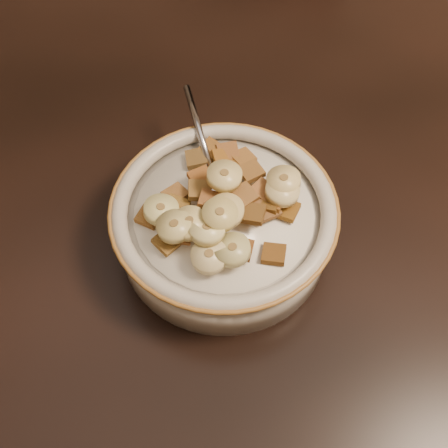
# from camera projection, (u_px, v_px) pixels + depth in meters

# --- Properties ---
(floor) EXTENTS (4.00, 4.50, 0.10)m
(floor) POSITION_uv_depth(u_px,v_px,m) (278.00, 441.00, 1.21)
(floor) COLOR #422816
(floor) RESTS_ON ground
(table) EXTENTS (1.41, 0.92, 0.04)m
(table) POSITION_uv_depth(u_px,v_px,m) (341.00, 263.00, 0.56)
(table) COLOR black
(table) RESTS_ON floor
(chair) EXTENTS (0.53, 0.53, 0.91)m
(chair) POSITION_uv_depth(u_px,v_px,m) (233.00, 104.00, 1.07)
(chair) COLOR black
(chair) RESTS_ON floor
(cereal_bowl) EXTENTS (0.20, 0.20, 0.05)m
(cereal_bowl) POSITION_uv_depth(u_px,v_px,m) (224.00, 227.00, 0.53)
(cereal_bowl) COLOR beige
(cereal_bowl) RESTS_ON table
(milk) EXTENTS (0.17, 0.17, 0.00)m
(milk) POSITION_uv_depth(u_px,v_px,m) (224.00, 213.00, 0.51)
(milk) COLOR white
(milk) RESTS_ON cereal_bowl
(spoon) EXTENTS (0.05, 0.06, 0.01)m
(spoon) POSITION_uv_depth(u_px,v_px,m) (215.00, 183.00, 0.53)
(spoon) COLOR #A6A7B0
(spoon) RESTS_ON cereal_bowl
(cereal_square_0) EXTENTS (0.03, 0.03, 0.01)m
(cereal_square_0) POSITION_uv_depth(u_px,v_px,m) (263.00, 191.00, 0.51)
(cereal_square_0) COLOR brown
(cereal_square_0) RESTS_ON milk
(cereal_square_1) EXTENTS (0.03, 0.03, 0.01)m
(cereal_square_1) POSITION_uv_depth(u_px,v_px,m) (287.00, 210.00, 0.51)
(cereal_square_1) COLOR brown
(cereal_square_1) RESTS_ON milk
(cereal_square_2) EXTENTS (0.02, 0.02, 0.01)m
(cereal_square_2) POSITION_uv_depth(u_px,v_px,m) (210.00, 201.00, 0.49)
(cereal_square_2) COLOR #995928
(cereal_square_2) RESTS_ON milk
(cereal_square_3) EXTENTS (0.03, 0.03, 0.01)m
(cereal_square_3) POSITION_uv_depth(u_px,v_px,m) (167.00, 241.00, 0.49)
(cereal_square_3) COLOR olive
(cereal_square_3) RESTS_ON milk
(cereal_square_4) EXTENTS (0.03, 0.03, 0.01)m
(cereal_square_4) POSITION_uv_depth(u_px,v_px,m) (272.00, 202.00, 0.50)
(cereal_square_4) COLOR #965B20
(cereal_square_4) RESTS_ON milk
(cereal_square_5) EXTENTS (0.03, 0.03, 0.01)m
(cereal_square_5) POSITION_uv_depth(u_px,v_px,m) (244.00, 196.00, 0.50)
(cereal_square_5) COLOR brown
(cereal_square_5) RESTS_ON milk
(cereal_square_6) EXTENTS (0.02, 0.02, 0.01)m
(cereal_square_6) POSITION_uv_depth(u_px,v_px,m) (180.00, 233.00, 0.49)
(cereal_square_6) COLOR brown
(cereal_square_6) RESTS_ON milk
(cereal_square_7) EXTENTS (0.02, 0.02, 0.01)m
(cereal_square_7) POSITION_uv_depth(u_px,v_px,m) (199.00, 223.00, 0.48)
(cereal_square_7) COLOR brown
(cereal_square_7) RESTS_ON milk
(cereal_square_8) EXTENTS (0.02, 0.02, 0.01)m
(cereal_square_8) POSITION_uv_depth(u_px,v_px,m) (196.00, 158.00, 0.54)
(cereal_square_8) COLOR brown
(cereal_square_8) RESTS_ON milk
(cereal_square_9) EXTENTS (0.03, 0.03, 0.01)m
(cereal_square_9) POSITION_uv_depth(u_px,v_px,m) (177.00, 207.00, 0.50)
(cereal_square_9) COLOR olive
(cereal_square_9) RESTS_ON milk
(cereal_square_10) EXTENTS (0.03, 0.02, 0.01)m
(cereal_square_10) POSITION_uv_depth(u_px,v_px,m) (268.00, 203.00, 0.50)
(cereal_square_10) COLOR brown
(cereal_square_10) RESTS_ON milk
(cereal_square_11) EXTENTS (0.03, 0.03, 0.01)m
(cereal_square_11) POSITION_uv_depth(u_px,v_px,m) (211.00, 149.00, 0.55)
(cereal_square_11) COLOR brown
(cereal_square_11) RESTS_ON milk
(cereal_square_12) EXTENTS (0.02, 0.02, 0.01)m
(cereal_square_12) POSITION_uv_depth(u_px,v_px,m) (200.00, 190.00, 0.50)
(cereal_square_12) COLOR brown
(cereal_square_12) RESTS_ON milk
(cereal_square_13) EXTENTS (0.03, 0.02, 0.01)m
(cereal_square_13) POSITION_uv_depth(u_px,v_px,m) (282.00, 187.00, 0.52)
(cereal_square_13) COLOR brown
(cereal_square_13) RESTS_ON milk
(cereal_square_14) EXTENTS (0.03, 0.03, 0.01)m
(cereal_square_14) POSITION_uv_depth(u_px,v_px,m) (149.00, 216.00, 0.50)
(cereal_square_14) COLOR #915C32
(cereal_square_14) RESTS_ON milk
(cereal_square_15) EXTENTS (0.03, 0.03, 0.01)m
(cereal_square_15) POSITION_uv_depth(u_px,v_px,m) (201.00, 178.00, 0.52)
(cereal_square_15) COLOR brown
(cereal_square_15) RESTS_ON milk
(cereal_square_16) EXTENTS (0.03, 0.03, 0.01)m
(cereal_square_16) POSITION_uv_depth(u_px,v_px,m) (176.00, 195.00, 0.51)
(cereal_square_16) COLOR olive
(cereal_square_16) RESTS_ON milk
(cereal_square_17) EXTENTS (0.03, 0.03, 0.01)m
(cereal_square_17) POSITION_uv_depth(u_px,v_px,m) (233.00, 165.00, 0.53)
(cereal_square_17) COLOR brown
(cereal_square_17) RESTS_ON milk
(cereal_square_18) EXTENTS (0.03, 0.03, 0.01)m
(cereal_square_18) POSITION_uv_depth(u_px,v_px,m) (209.00, 246.00, 0.48)
(cereal_square_18) COLOR brown
(cereal_square_18) RESTS_ON milk
(cereal_square_19) EXTENTS (0.03, 0.03, 0.01)m
(cereal_square_19) POSITION_uv_depth(u_px,v_px,m) (243.00, 158.00, 0.54)
(cereal_square_19) COLOR #925821
(cereal_square_19) RESTS_ON milk
(cereal_square_20) EXTENTS (0.02, 0.02, 0.01)m
(cereal_square_20) POSITION_uv_depth(u_px,v_px,m) (253.00, 214.00, 0.49)
(cereal_square_20) COLOR brown
(cereal_square_20) RESTS_ON milk
(cereal_square_21) EXTENTS (0.02, 0.02, 0.01)m
(cereal_square_21) POSITION_uv_depth(u_px,v_px,m) (274.00, 254.00, 0.48)
(cereal_square_21) COLOR brown
(cereal_square_21) RESTS_ON milk
(cereal_square_22) EXTENTS (0.03, 0.03, 0.01)m
(cereal_square_22) POSITION_uv_depth(u_px,v_px,m) (267.00, 209.00, 0.50)
(cereal_square_22) COLOR brown
(cereal_square_22) RESTS_ON milk
(cereal_square_23) EXTENTS (0.03, 0.03, 0.01)m
(cereal_square_23) POSITION_uv_depth(u_px,v_px,m) (223.00, 159.00, 0.54)
(cereal_square_23) COLOR #904E18
(cereal_square_23) RESTS_ON milk
(cereal_square_24) EXTENTS (0.02, 0.02, 0.01)m
(cereal_square_24) POSITION_uv_depth(u_px,v_px,m) (228.00, 152.00, 0.54)
(cereal_square_24) COLOR brown
(cereal_square_24) RESTS_ON milk
(cereal_square_25) EXTENTS (0.03, 0.03, 0.01)m
(cereal_square_25) POSITION_uv_depth(u_px,v_px,m) (251.00, 171.00, 0.52)
(cereal_square_25) COLOR #8E581E
(cereal_square_25) RESTS_ON milk
(cereal_square_26) EXTENTS (0.02, 0.02, 0.01)m
(cereal_square_26) POSITION_uv_depth(u_px,v_px,m) (241.00, 249.00, 0.48)
(cereal_square_26) COLOR brown
(cereal_square_26) RESTS_ON milk
(banana_slice_0) EXTENTS (0.04, 0.04, 0.01)m
(banana_slice_0) POSITION_uv_depth(u_px,v_px,m) (232.00, 250.00, 0.47)
(banana_slice_0) COLOR #C9BD86
(banana_slice_0) RESTS_ON milk
(banana_slice_1) EXTENTS (0.04, 0.04, 0.01)m
(banana_slice_1) POSITION_uv_depth(u_px,v_px,m) (282.00, 191.00, 0.50)
(banana_slice_1) COLOR beige
(banana_slice_1) RESTS_ON milk
(banana_slice_2) EXTENTS (0.04, 0.04, 0.01)m
(banana_slice_2) POSITION_uv_depth(u_px,v_px,m) (175.00, 226.00, 0.48)
(banana_slice_2) COLOR #E3C774
(banana_slice_2) RESTS_ON milk
(banana_slice_3) EXTENTS (0.04, 0.04, 0.01)m
(banana_slice_3) POSITION_uv_depth(u_px,v_px,m) (209.00, 256.00, 0.47)
(banana_slice_3) COLOR #CEB67F
(banana_slice_3) RESTS_ON milk
(banana_slice_4) EXTENTS (0.04, 0.04, 0.01)m
(banana_slice_4) POSITION_uv_depth(u_px,v_px,m) (220.00, 215.00, 0.47)
(banana_slice_4) COLOR tan
(banana_slice_4) RESTS_ON milk
(banana_slice_5) EXTENTS (0.04, 0.04, 0.01)m
(banana_slice_5) POSITION_uv_depth(u_px,v_px,m) (284.00, 181.00, 0.50)
(banana_slice_5) COLOR #DABC7D
(banana_slice_5) RESTS_ON milk
(banana_slice_6) EXTENTS (0.04, 0.04, 0.01)m
(banana_slice_6) POSITION_uv_depth(u_px,v_px,m) (226.00, 211.00, 0.48)
(banana_slice_6) COLOR #CFBB77
(banana_slice_6) RESTS_ON milk
(banana_slice_7) EXTENTS (0.04, 0.04, 0.01)m
(banana_slice_7) POSITION_uv_depth(u_px,v_px,m) (207.00, 229.00, 0.47)
(banana_slice_7) COLOR #F7E184
(banana_slice_7) RESTS_ON milk
(banana_slice_8) EXTENTS (0.04, 0.04, 0.01)m
(banana_slice_8) POSITION_uv_depth(u_px,v_px,m) (224.00, 176.00, 0.49)
(banana_slice_8) COLOR #F9E083
(banana_slice_8) RESTS_ON milk
(banana_slice_9) EXTENTS (0.03, 0.03, 0.02)m
(banana_slice_9) POSITION_uv_depth(u_px,v_px,m) (161.00, 210.00, 0.49)
(banana_slice_9) COLOR #FFF398
(banana_slice_9) RESTS_ON milk
(banana_slice_10) EXTENTS (0.04, 0.04, 0.02)m
(banana_slice_10) POSITION_uv_depth(u_px,v_px,m) (189.00, 223.00, 0.48)
(banana_slice_10) COLOR tan
(banana_slice_10) RESTS_ON milk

